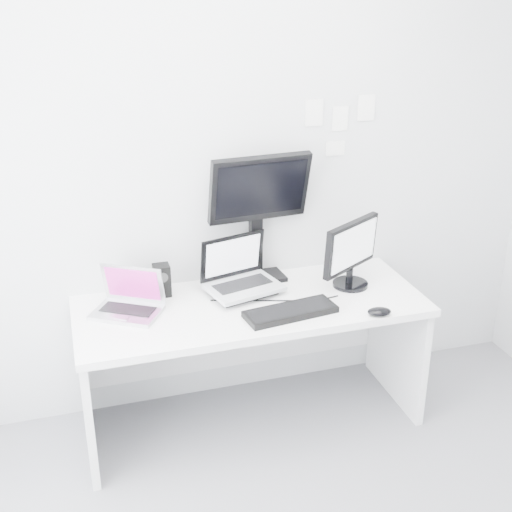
# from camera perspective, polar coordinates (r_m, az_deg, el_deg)

# --- Properties ---
(back_wall) EXTENTS (3.60, 0.00, 3.60)m
(back_wall) POSITION_cam_1_polar(r_m,az_deg,el_deg) (3.53, -2.06, 7.46)
(back_wall) COLOR silver
(back_wall) RESTS_ON ground
(desk) EXTENTS (1.80, 0.70, 0.73)m
(desk) POSITION_cam_1_polar(r_m,az_deg,el_deg) (3.63, -0.40, -9.18)
(desk) COLOR white
(desk) RESTS_ON ground
(macbook) EXTENTS (0.41, 0.38, 0.24)m
(macbook) POSITION_cam_1_polar(r_m,az_deg,el_deg) (3.34, -11.12, -3.07)
(macbook) COLOR #A6A6AB
(macbook) RESTS_ON desk
(speaker) EXTENTS (0.10, 0.10, 0.17)m
(speaker) POSITION_cam_1_polar(r_m,az_deg,el_deg) (3.53, -8.05, -2.06)
(speaker) COLOR black
(speaker) RESTS_ON desk
(dell_laptop) EXTENTS (0.43, 0.37, 0.31)m
(dell_laptop) POSITION_cam_1_polar(r_m,az_deg,el_deg) (3.47, -1.05, -0.99)
(dell_laptop) COLOR #B7BAC0
(dell_laptop) RESTS_ON desk
(rear_monitor) EXTENTS (0.56, 0.24, 0.74)m
(rear_monitor) POSITION_cam_1_polar(r_m,az_deg,el_deg) (3.57, 0.16, 3.40)
(rear_monitor) COLOR black
(rear_monitor) RESTS_ON desk
(samsung_monitor) EXTENTS (0.46, 0.38, 0.38)m
(samsung_monitor) POSITION_cam_1_polar(r_m,az_deg,el_deg) (3.59, 8.22, 0.24)
(samsung_monitor) COLOR black
(samsung_monitor) RESTS_ON desk
(keyboard) EXTENTS (0.48, 0.23, 0.03)m
(keyboard) POSITION_cam_1_polar(r_m,az_deg,el_deg) (3.33, 2.97, -4.78)
(keyboard) COLOR black
(keyboard) RESTS_ON desk
(mouse) EXTENTS (0.13, 0.10, 0.04)m
(mouse) POSITION_cam_1_polar(r_m,az_deg,el_deg) (3.38, 10.50, -4.70)
(mouse) COLOR black
(mouse) RESTS_ON desk
(wall_note_0) EXTENTS (0.10, 0.00, 0.14)m
(wall_note_0) POSITION_cam_1_polar(r_m,az_deg,el_deg) (3.60, 5.00, 12.11)
(wall_note_0) COLOR white
(wall_note_0) RESTS_ON back_wall
(wall_note_1) EXTENTS (0.09, 0.00, 0.13)m
(wall_note_1) POSITION_cam_1_polar(r_m,az_deg,el_deg) (3.67, 7.20, 11.57)
(wall_note_1) COLOR white
(wall_note_1) RESTS_ON back_wall
(wall_note_2) EXTENTS (0.10, 0.00, 0.14)m
(wall_note_2) POSITION_cam_1_polar(r_m,az_deg,el_deg) (3.72, 9.41, 12.40)
(wall_note_2) COLOR white
(wall_note_2) RESTS_ON back_wall
(wall_note_3) EXTENTS (0.11, 0.00, 0.08)m
(wall_note_3) POSITION_cam_1_polar(r_m,az_deg,el_deg) (3.70, 6.79, 9.13)
(wall_note_3) COLOR white
(wall_note_3) RESTS_ON back_wall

